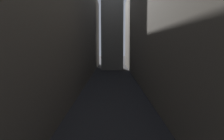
% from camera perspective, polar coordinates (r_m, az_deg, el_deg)
% --- Properties ---
extents(ground_plane, '(264.00, 264.00, 0.00)m').
position_cam_1_polar(ground_plane, '(44.82, -0.17, -4.50)').
color(ground_plane, '#232326').
extents(building_block_left, '(15.48, 108.00, 25.00)m').
position_cam_1_polar(building_block_left, '(48.09, -16.46, 10.93)').
color(building_block_left, '#60594F').
rests_on(building_block_left, ground).
extents(building_block_right, '(14.57, 108.00, 25.21)m').
position_cam_1_polar(building_block_right, '(48.01, 15.57, 11.09)').
color(building_block_right, '#756B5B').
rests_on(building_block_right, ground).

